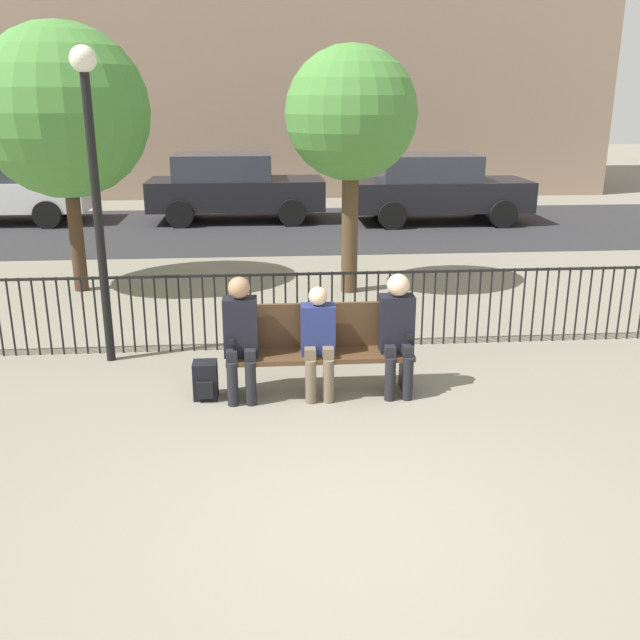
% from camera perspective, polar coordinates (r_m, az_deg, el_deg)
% --- Properties ---
extents(ground_plane, '(80.00, 80.00, 0.00)m').
position_cam_1_polar(ground_plane, '(5.36, 2.16, -16.04)').
color(ground_plane, gray).
extents(park_bench, '(1.90, 0.45, 0.92)m').
position_cam_1_polar(park_bench, '(7.34, -0.05, -2.05)').
color(park_bench, '#4C331E').
rests_on(park_bench, ground).
extents(seated_person_0, '(0.34, 0.39, 1.27)m').
position_cam_1_polar(seated_person_0, '(7.13, -6.38, -0.94)').
color(seated_person_0, black).
rests_on(seated_person_0, ground).
extents(seated_person_1, '(0.34, 0.39, 1.15)m').
position_cam_1_polar(seated_person_1, '(7.17, -0.14, -1.34)').
color(seated_person_1, brown).
rests_on(seated_person_1, ground).
extents(seated_person_2, '(0.34, 0.39, 1.27)m').
position_cam_1_polar(seated_person_2, '(7.25, 6.20, -0.60)').
color(seated_person_2, black).
rests_on(seated_person_2, ground).
extents(backpack, '(0.24, 0.27, 0.39)m').
position_cam_1_polar(backpack, '(7.36, -9.15, -4.80)').
color(backpack, black).
rests_on(backpack, ground).
extents(fence_railing, '(9.01, 0.03, 0.95)m').
position_cam_1_polar(fence_railing, '(8.59, -0.88, 1.31)').
color(fence_railing, black).
rests_on(fence_railing, ground).
extents(tree_0, '(2.54, 2.54, 4.00)m').
position_cam_1_polar(tree_0, '(11.58, -19.83, 15.39)').
color(tree_0, '#422D1E').
rests_on(tree_0, ground).
extents(tree_1, '(1.95, 1.95, 3.68)m').
position_cam_1_polar(tree_1, '(10.89, 2.51, 16.04)').
color(tree_1, '#4C3823').
rests_on(tree_1, ground).
extents(lamp_post, '(0.28, 0.28, 3.46)m').
position_cam_1_polar(lamp_post, '(8.22, -17.74, 12.16)').
color(lamp_post, black).
rests_on(lamp_post, ground).
extents(street_surface, '(24.00, 6.00, 0.01)m').
position_cam_1_polar(street_surface, '(16.70, -2.72, 7.35)').
color(street_surface, '#2B2B2D').
rests_on(street_surface, ground).
extents(parked_car_1, '(4.20, 1.94, 1.62)m').
position_cam_1_polar(parked_car_1, '(17.70, -6.99, 10.56)').
color(parked_car_1, black).
rests_on(parked_car_1, ground).
extents(parked_car_2, '(4.20, 1.94, 1.62)m').
position_cam_1_polar(parked_car_2, '(17.60, 9.29, 10.43)').
color(parked_car_2, black).
rests_on(parked_car_2, ground).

